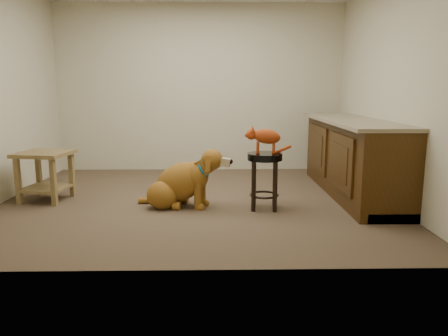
{
  "coord_description": "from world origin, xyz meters",
  "views": [
    {
      "loc": [
        0.24,
        -5.02,
        1.33
      ],
      "look_at": [
        0.33,
        -0.31,
        0.45
      ],
      "focal_mm": 35.0,
      "sensor_mm": 36.0,
      "label": 1
    }
  ],
  "objects_px": {
    "padded_stool": "(265,170)",
    "wood_stool": "(336,159)",
    "tabby_kitten": "(264,137)",
    "side_table": "(45,169)",
    "golden_retriever": "(181,183)"
  },
  "relations": [
    {
      "from": "padded_stool",
      "to": "side_table",
      "type": "xyz_separation_m",
      "value": [
        -2.54,
        0.42,
        -0.06
      ]
    },
    {
      "from": "padded_stool",
      "to": "wood_stool",
      "type": "height_order",
      "value": "wood_stool"
    },
    {
      "from": "padded_stool",
      "to": "tabby_kitten",
      "type": "height_order",
      "value": "tabby_kitten"
    },
    {
      "from": "wood_stool",
      "to": "side_table",
      "type": "bearing_deg",
      "value": -170.06
    },
    {
      "from": "padded_stool",
      "to": "wood_stool",
      "type": "distance_m",
      "value": 1.5
    },
    {
      "from": "wood_stool",
      "to": "side_table",
      "type": "relative_size",
      "value": 1.14
    },
    {
      "from": "padded_stool",
      "to": "wood_stool",
      "type": "xyz_separation_m",
      "value": [
        1.08,
        1.05,
        -0.06
      ]
    },
    {
      "from": "wood_stool",
      "to": "tabby_kitten",
      "type": "xyz_separation_m",
      "value": [
        -1.09,
        -1.05,
        0.41
      ]
    },
    {
      "from": "wood_stool",
      "to": "golden_retriever",
      "type": "bearing_deg",
      "value": -155.0
    },
    {
      "from": "padded_stool",
      "to": "side_table",
      "type": "height_order",
      "value": "padded_stool"
    },
    {
      "from": "wood_stool",
      "to": "side_table",
      "type": "distance_m",
      "value": 3.67
    },
    {
      "from": "golden_retriever",
      "to": "side_table",
      "type": "bearing_deg",
      "value": -177.59
    },
    {
      "from": "padded_stool",
      "to": "side_table",
      "type": "relative_size",
      "value": 0.97
    },
    {
      "from": "padded_stool",
      "to": "golden_retriever",
      "type": "relative_size",
      "value": 0.57
    },
    {
      "from": "side_table",
      "to": "tabby_kitten",
      "type": "relative_size",
      "value": 1.24
    }
  ]
}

